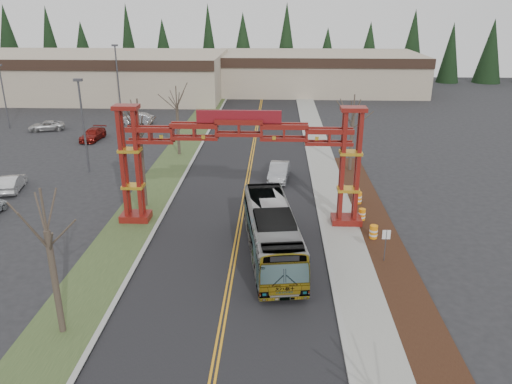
# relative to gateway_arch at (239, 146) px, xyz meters

# --- Properties ---
(road) EXTENTS (12.00, 110.00, 0.02)m
(road) POSITION_rel_gateway_arch_xyz_m (-0.00, 7.00, -5.97)
(road) COLOR black
(road) RESTS_ON ground
(lane_line_left) EXTENTS (0.12, 100.00, 0.01)m
(lane_line_left) POSITION_rel_gateway_arch_xyz_m (-0.12, 7.00, -5.96)
(lane_line_left) COLOR orange
(lane_line_left) RESTS_ON road
(lane_line_right) EXTENTS (0.12, 100.00, 0.01)m
(lane_line_right) POSITION_rel_gateway_arch_xyz_m (0.12, 7.00, -5.96)
(lane_line_right) COLOR orange
(lane_line_right) RESTS_ON road
(curb_right) EXTENTS (0.30, 110.00, 0.15)m
(curb_right) POSITION_rel_gateway_arch_xyz_m (6.15, 7.00, -5.91)
(curb_right) COLOR #A0A19B
(curb_right) RESTS_ON ground
(sidewalk_right) EXTENTS (2.60, 110.00, 0.14)m
(sidewalk_right) POSITION_rel_gateway_arch_xyz_m (7.60, 7.00, -5.91)
(sidewalk_right) COLOR gray
(sidewalk_right) RESTS_ON ground
(landscape_strip) EXTENTS (2.60, 50.00, 0.12)m
(landscape_strip) POSITION_rel_gateway_arch_xyz_m (10.20, -8.00, -5.92)
(landscape_strip) COLOR black
(landscape_strip) RESTS_ON ground
(grass_median) EXTENTS (4.00, 110.00, 0.08)m
(grass_median) POSITION_rel_gateway_arch_xyz_m (-8.00, 7.00, -5.94)
(grass_median) COLOR #344924
(grass_median) RESTS_ON ground
(curb_left) EXTENTS (0.30, 110.00, 0.15)m
(curb_left) POSITION_rel_gateway_arch_xyz_m (-6.15, 7.00, -5.91)
(curb_left) COLOR #A0A19B
(curb_left) RESTS_ON ground
(gateway_arch) EXTENTS (18.20, 1.60, 8.90)m
(gateway_arch) POSITION_rel_gateway_arch_xyz_m (0.00, 0.00, 0.00)
(gateway_arch) COLOR #62110C
(gateway_arch) RESTS_ON ground
(retail_building_west) EXTENTS (46.00, 22.30, 7.50)m
(retail_building_west) POSITION_rel_gateway_arch_xyz_m (-30.00, 53.96, -2.22)
(retail_building_west) COLOR tan
(retail_building_west) RESTS_ON ground
(retail_building_east) EXTENTS (38.00, 20.30, 7.00)m
(retail_building_east) POSITION_rel_gateway_arch_xyz_m (10.00, 61.95, -2.47)
(retail_building_east) COLOR tan
(retail_building_east) RESTS_ON ground
(conifer_treeline) EXTENTS (116.10, 5.60, 13.00)m
(conifer_treeline) POSITION_rel_gateway_arch_xyz_m (0.25, 74.00, 0.50)
(conifer_treeline) COLOR black
(conifer_treeline) RESTS_ON ground
(transit_bus) EXTENTS (4.35, 12.18, 3.32)m
(transit_bus) POSITION_rel_gateway_arch_xyz_m (2.46, -5.26, -4.32)
(transit_bus) COLOR #A1A2A8
(transit_bus) RESTS_ON ground
(silver_sedan) EXTENTS (2.20, 5.01, 1.60)m
(silver_sedan) POSITION_rel_gateway_arch_xyz_m (2.95, 9.97, -5.18)
(silver_sedan) COLOR #A5A8AD
(silver_sedan) RESTS_ON ground
(parked_car_near_b) EXTENTS (2.39, 4.56, 1.43)m
(parked_car_near_b) POSITION_rel_gateway_arch_xyz_m (-20.73, 6.04, -5.27)
(parked_car_near_b) COLOR silver
(parked_car_near_b) RESTS_ON ground
(parked_car_mid_a) EXTENTS (2.30, 4.89, 1.38)m
(parked_car_mid_a) POSITION_rel_gateway_arch_xyz_m (-19.69, 23.68, -5.29)
(parked_car_mid_a) COLOR maroon
(parked_car_mid_a) RESTS_ON ground
(parked_car_far_a) EXTENTS (4.50, 1.58, 1.48)m
(parked_car_far_a) POSITION_rel_gateway_arch_xyz_m (-16.63, 32.57, -5.24)
(parked_car_far_a) COLOR #B1B2B9
(parked_car_far_a) RESTS_ON ground
(parked_car_far_b) EXTENTS (4.90, 3.38, 1.25)m
(parked_car_far_b) POSITION_rel_gateway_arch_xyz_m (-27.49, 28.23, -5.36)
(parked_car_far_b) COLOR silver
(parked_car_far_b) RESTS_ON ground
(bare_tree_median_near) EXTENTS (3.25, 3.25, 7.78)m
(bare_tree_median_near) POSITION_rel_gateway_arch_xyz_m (-8.00, -13.90, -0.38)
(bare_tree_median_near) COLOR #382D26
(bare_tree_median_near) RESTS_ON ground
(bare_tree_median_mid) EXTENTS (3.36, 3.36, 8.83)m
(bare_tree_median_mid) POSITION_rel_gateway_arch_xyz_m (-8.00, 2.94, 0.58)
(bare_tree_median_mid) COLOR #382D26
(bare_tree_median_mid) RESTS_ON ground
(bare_tree_median_far) EXTENTS (3.07, 3.07, 7.51)m
(bare_tree_median_far) POSITION_rel_gateway_arch_xyz_m (-8.00, 17.85, -0.54)
(bare_tree_median_far) COLOR #382D26
(bare_tree_median_far) RESTS_ON ground
(bare_tree_right_far) EXTENTS (3.26, 3.26, 7.59)m
(bare_tree_right_far) POSITION_rel_gateway_arch_xyz_m (10.00, 12.99, -0.58)
(bare_tree_right_far) COLOR #382D26
(bare_tree_right_far) RESTS_ON ground
(light_pole_near) EXTENTS (0.79, 0.40, 9.11)m
(light_pole_near) POSITION_rel_gateway_arch_xyz_m (-15.77, 11.41, -0.71)
(light_pole_near) COLOR #3F3F44
(light_pole_near) RESTS_ON ground
(light_pole_mid) EXTENTS (0.73, 0.36, 8.37)m
(light_pole_mid) POSITION_rel_gateway_arch_xyz_m (-32.95, 29.17, -1.14)
(light_pole_mid) COLOR #3F3F44
(light_pole_mid) RESTS_ON ground
(light_pole_far) EXTENTS (0.86, 0.43, 9.97)m
(light_pole_far) POSITION_rel_gateway_arch_xyz_m (-21.46, 41.05, -0.22)
(light_pole_far) COLOR #3F3F44
(light_pole_far) RESTS_ON ground
(street_sign) EXTENTS (0.52, 0.06, 2.27)m
(street_sign) POSITION_rel_gateway_arch_xyz_m (9.69, -5.86, -4.35)
(street_sign) COLOR #3F3F44
(street_sign) RESTS_ON ground
(barrel_south) EXTENTS (0.58, 0.58, 1.07)m
(barrel_south) POSITION_rel_gateway_arch_xyz_m (9.58, -2.55, -5.45)
(barrel_south) COLOR orange
(barrel_south) RESTS_ON ground
(barrel_mid) EXTENTS (0.54, 0.54, 1.00)m
(barrel_mid) POSITION_rel_gateway_arch_xyz_m (9.27, 0.63, -5.48)
(barrel_mid) COLOR orange
(barrel_mid) RESTS_ON ground
(barrel_north) EXTENTS (0.58, 0.58, 1.08)m
(barrel_north) POSITION_rel_gateway_arch_xyz_m (9.49, 4.01, -5.44)
(barrel_north) COLOR orange
(barrel_north) RESTS_ON ground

